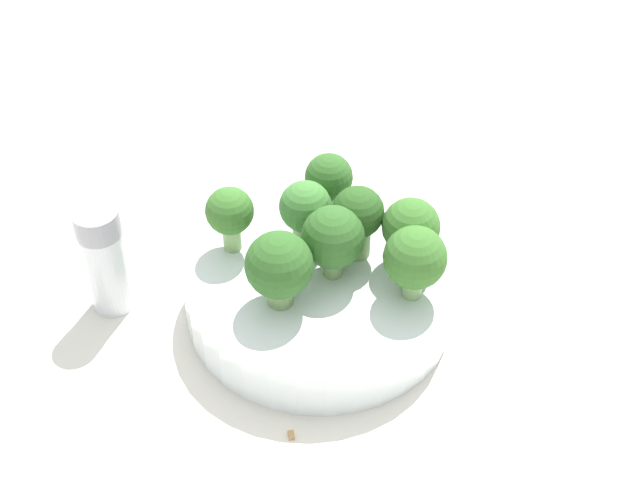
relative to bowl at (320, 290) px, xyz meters
The scene contains 13 objects.
ground_plane 0.02m from the bowl, ahead, with size 3.00×3.00×0.00m, color silver.
bowl is the anchor object (origin of this frame).
broccoli_floret_0 0.08m from the bowl, 87.04° to the right, with size 0.03×0.03×0.05m.
broccoli_floret_1 0.06m from the bowl, 141.26° to the right, with size 0.04×0.04×0.05m.
broccoli_floret_2 0.05m from the bowl, 110.36° to the left, with size 0.04×0.04×0.05m.
broccoli_floret_3 0.06m from the bowl, 145.09° to the left, with size 0.04×0.04×0.05m.
broccoli_floret_4 0.08m from the bowl, 165.62° to the right, with size 0.03×0.03×0.05m.
broccoli_floret_5 0.08m from the bowl, 117.09° to the left, with size 0.04×0.04×0.05m.
broccoli_floret_6 0.06m from the bowl, 20.72° to the right, with size 0.04×0.04×0.05m.
broccoli_floret_7 0.08m from the bowl, 87.24° to the left, with size 0.04×0.04×0.05m.
pepper_shaker 0.15m from the bowl, 71.85° to the right, with size 0.03×0.03×0.08m.
almond_crumb_0 0.11m from the bowl, 143.46° to the left, with size 0.01×0.01×0.01m, color tan.
almond_crumb_1 0.11m from the bowl, 11.03° to the left, with size 0.01×0.00×0.01m, color #AD7F4C.
Camera 1 is at (0.40, 0.15, 0.45)m, focal length 50.00 mm.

